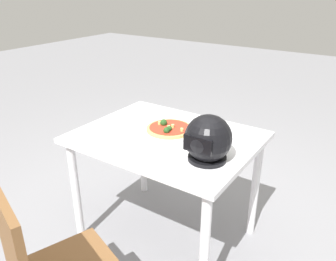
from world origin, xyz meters
The scene contains 5 objects.
ground_plane centered at (0.00, 0.00, 0.00)m, with size 14.00×14.00×0.00m, color gray.
dining_table centered at (0.00, 0.00, 0.64)m, with size 1.03×0.80×0.74m.
pizza_plate centered at (0.01, -0.05, 0.74)m, with size 0.31×0.31×0.01m, color white.
pizza centered at (0.01, -0.04, 0.76)m, with size 0.27×0.27×0.06m.
motorcycle_helmet centered at (-0.34, 0.13, 0.85)m, with size 0.24×0.24×0.24m.
Camera 1 is at (-1.02, 1.50, 1.57)m, focal length 36.40 mm.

